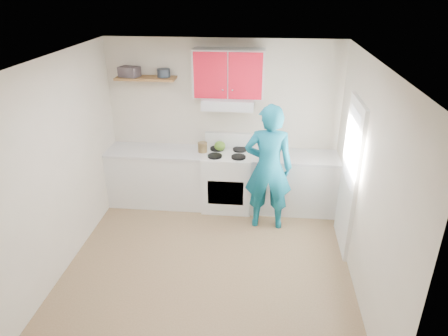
# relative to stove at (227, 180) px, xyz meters

# --- Properties ---
(floor) EXTENTS (3.80, 3.80, 0.00)m
(floor) POSITION_rel_stove_xyz_m (-0.10, -1.57, -0.46)
(floor) COLOR brown
(floor) RESTS_ON ground
(ceiling) EXTENTS (3.60, 3.80, 0.04)m
(ceiling) POSITION_rel_stove_xyz_m (-0.10, -1.57, 2.14)
(ceiling) COLOR white
(ceiling) RESTS_ON floor
(back_wall) EXTENTS (3.60, 0.04, 2.60)m
(back_wall) POSITION_rel_stove_xyz_m (-0.10, 0.32, 0.84)
(back_wall) COLOR beige
(back_wall) RESTS_ON floor
(front_wall) EXTENTS (3.60, 0.04, 2.60)m
(front_wall) POSITION_rel_stove_xyz_m (-0.10, -3.47, 0.84)
(front_wall) COLOR beige
(front_wall) RESTS_ON floor
(left_wall) EXTENTS (0.04, 3.80, 2.60)m
(left_wall) POSITION_rel_stove_xyz_m (-1.90, -1.57, 0.84)
(left_wall) COLOR beige
(left_wall) RESTS_ON floor
(right_wall) EXTENTS (0.04, 3.80, 2.60)m
(right_wall) POSITION_rel_stove_xyz_m (1.70, -1.57, 0.84)
(right_wall) COLOR beige
(right_wall) RESTS_ON floor
(door) EXTENTS (0.05, 0.85, 2.05)m
(door) POSITION_rel_stove_xyz_m (1.68, -0.88, 0.56)
(door) COLOR white
(door) RESTS_ON floor
(door_glass) EXTENTS (0.01, 0.55, 0.95)m
(door_glass) POSITION_rel_stove_xyz_m (1.65, -0.88, 0.99)
(door_glass) COLOR white
(door_glass) RESTS_ON door
(counter_left) EXTENTS (1.52, 0.60, 0.90)m
(counter_left) POSITION_rel_stove_xyz_m (-1.14, 0.02, -0.01)
(counter_left) COLOR silver
(counter_left) RESTS_ON floor
(counter_right) EXTENTS (1.32, 0.60, 0.90)m
(counter_right) POSITION_rel_stove_xyz_m (1.04, 0.02, -0.01)
(counter_right) COLOR silver
(counter_right) RESTS_ON floor
(stove) EXTENTS (0.76, 0.65, 0.92)m
(stove) POSITION_rel_stove_xyz_m (0.00, 0.00, 0.00)
(stove) COLOR white
(stove) RESTS_ON floor
(range_hood) EXTENTS (0.76, 0.44, 0.15)m
(range_hood) POSITION_rel_stove_xyz_m (0.00, 0.10, 1.24)
(range_hood) COLOR silver
(range_hood) RESTS_ON back_wall
(upper_cabinets) EXTENTS (1.02, 0.33, 0.70)m
(upper_cabinets) POSITION_rel_stove_xyz_m (0.00, 0.16, 1.66)
(upper_cabinets) COLOR red
(upper_cabinets) RESTS_ON back_wall
(shelf) EXTENTS (0.90, 0.30, 0.04)m
(shelf) POSITION_rel_stove_xyz_m (-1.25, 0.18, 1.56)
(shelf) COLOR brown
(shelf) RESTS_ON back_wall
(books) EXTENTS (0.33, 0.28, 0.15)m
(books) POSITION_rel_stove_xyz_m (-1.49, 0.17, 1.65)
(books) COLOR #483F44
(books) RESTS_ON shelf
(tin) EXTENTS (0.25, 0.25, 0.12)m
(tin) POSITION_rel_stove_xyz_m (-0.98, 0.20, 1.64)
(tin) COLOR #333D4C
(tin) RESTS_ON shelf
(kettle) EXTENTS (0.20, 0.20, 0.15)m
(kettle) POSITION_rel_stove_xyz_m (-0.13, 0.12, 0.54)
(kettle) COLOR #578725
(kettle) RESTS_ON stove
(crock) EXTENTS (0.18, 0.18, 0.18)m
(crock) POSITION_rel_stove_xyz_m (-0.39, 0.03, 0.53)
(crock) COLOR brown
(crock) RESTS_ON counter_left
(cutting_board) EXTENTS (0.35, 0.27, 0.02)m
(cutting_board) POSITION_rel_stove_xyz_m (0.95, -0.08, 0.45)
(cutting_board) COLOR olive
(cutting_board) RESTS_ON counter_right
(silicone_mat) EXTENTS (0.37, 0.34, 0.01)m
(silicone_mat) POSITION_rel_stove_xyz_m (1.45, 0.02, 0.44)
(silicone_mat) COLOR red
(silicone_mat) RESTS_ON counter_right
(person) EXTENTS (0.69, 0.45, 1.88)m
(person) POSITION_rel_stove_xyz_m (0.63, -0.51, 0.48)
(person) COLOR #0D637D
(person) RESTS_ON floor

